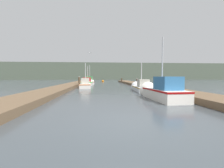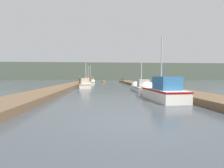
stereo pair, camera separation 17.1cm
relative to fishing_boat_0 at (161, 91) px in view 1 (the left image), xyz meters
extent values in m
plane|color=#3D4449|center=(-2.97, -4.98, -0.51)|extent=(200.00, 200.00, 0.00)
cube|color=brown|center=(-8.22, 11.02, -0.33)|extent=(2.40, 40.00, 0.36)
cube|color=brown|center=(2.29, 11.02, -0.33)|extent=(2.40, 40.00, 0.36)
cube|color=#4C5647|center=(-2.97, 60.60, 3.07)|extent=(120.00, 16.00, 7.17)
cube|color=silver|center=(0.02, -0.42, -0.17)|extent=(1.68, 3.73, 0.69)
cube|color=#9F0D0D|center=(0.02, -0.42, 0.11)|extent=(1.71, 3.76, 0.10)
cone|color=silver|center=(-0.10, 1.82, -0.17)|extent=(1.45, 0.91, 1.41)
cube|color=#2D6699|center=(0.05, -0.87, 0.57)|extent=(1.26, 1.59, 0.79)
cylinder|color=#B2B2B7|center=(0.01, -0.14, 1.83)|extent=(0.08, 0.08, 3.32)
cube|color=silver|center=(0.20, 5.06, -0.28)|extent=(1.55, 3.90, 0.47)
cube|color=olive|center=(0.20, 5.06, -0.10)|extent=(1.58, 3.93, 0.10)
cone|color=silver|center=(0.31, 7.36, -0.28)|extent=(1.34, 0.83, 1.30)
cube|color=#B2AD9E|center=(0.17, 4.58, 0.31)|extent=(1.01, 1.29, 0.71)
cylinder|color=#B2B2B7|center=(0.21, 5.35, 1.16)|extent=(0.08, 0.08, 2.41)
cube|color=silver|center=(-5.86, 10.33, -0.25)|extent=(1.56, 4.29, 0.53)
cube|color=#C75F24|center=(-5.86, 10.33, -0.04)|extent=(1.59, 4.32, 0.10)
cone|color=silver|center=(-6.01, 12.88, -0.25)|extent=(1.31, 0.94, 1.26)
cube|color=#B2AD9E|center=(-5.83, 9.80, 0.38)|extent=(1.02, 1.71, 0.72)
cylinder|color=#B2B2B7|center=(-5.88, 10.65, 1.37)|extent=(0.08, 0.08, 2.70)
cube|color=silver|center=(-5.96, 15.05, -0.21)|extent=(1.67, 3.80, 0.60)
cube|color=green|center=(-5.96, 15.05, 0.03)|extent=(1.70, 3.83, 0.10)
cone|color=silver|center=(-5.89, 17.31, -0.21)|extent=(1.50, 0.82, 1.48)
cube|color=#99332D|center=(-5.98, 14.58, 0.45)|extent=(1.20, 1.14, 0.72)
cylinder|color=#B2B2B7|center=(-5.95, 15.33, 1.37)|extent=(0.08, 0.08, 2.56)
cube|color=silver|center=(-5.94, 19.93, -0.27)|extent=(1.78, 4.22, 0.47)
cube|color=maroon|center=(-5.94, 19.93, -0.10)|extent=(1.81, 4.25, 0.10)
cone|color=silver|center=(-5.96, 22.43, -0.27)|extent=(1.65, 0.81, 1.64)
cube|color=#387A42|center=(-5.93, 19.41, 0.47)|extent=(1.23, 1.21, 1.01)
cylinder|color=#B2B2B7|center=(-5.94, 20.25, 1.56)|extent=(0.08, 0.08, 3.20)
cylinder|color=#473523|center=(-7.05, 13.12, 0.19)|extent=(0.23, 0.23, 1.40)
cylinder|color=silver|center=(-7.05, 13.12, 0.90)|extent=(0.26, 0.26, 0.04)
cylinder|color=#473523|center=(1.20, 25.35, 0.04)|extent=(0.31, 0.31, 1.10)
cylinder|color=silver|center=(1.20, 25.35, 0.61)|extent=(0.35, 0.35, 0.04)
cylinder|color=#473523|center=(1.31, 11.41, 0.06)|extent=(0.22, 0.22, 1.15)
cylinder|color=silver|center=(1.31, 11.41, 0.66)|extent=(0.25, 0.25, 0.04)
sphere|color=#BF6513|center=(-3.13, 29.47, -0.34)|extent=(0.64, 0.64, 0.64)
cylinder|color=black|center=(-3.13, 29.47, 0.23)|extent=(0.06, 0.06, 0.50)
ellipsoid|color=white|center=(-5.20, 8.94, 3.79)|extent=(0.16, 0.29, 0.12)
cube|color=gray|center=(-5.34, 8.94, 3.81)|extent=(0.28, 0.14, 0.07)
cube|color=gray|center=(-5.07, 8.93, 3.81)|extent=(0.28, 0.14, 0.07)
camera|label=1|loc=(-4.05, -9.52, 0.98)|focal=24.00mm
camera|label=2|loc=(-3.88, -9.54, 0.98)|focal=24.00mm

